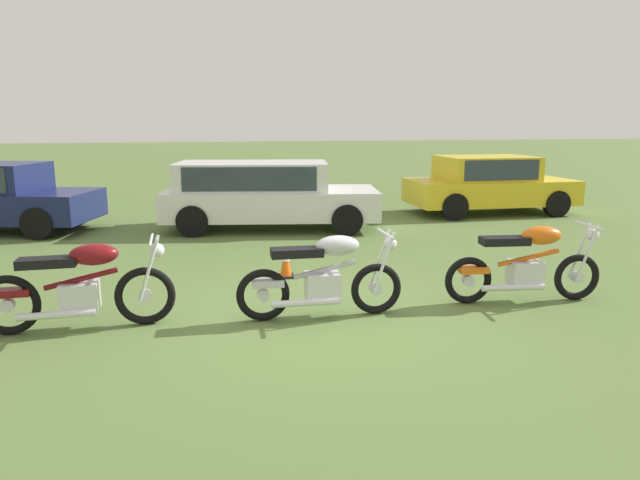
% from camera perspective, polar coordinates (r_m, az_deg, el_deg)
% --- Properties ---
extents(ground_plane, '(120.00, 120.00, 0.00)m').
position_cam_1_polar(ground_plane, '(6.82, 0.31, -7.75)').
color(ground_plane, '#567038').
extents(motorcycle_maroon, '(2.10, 0.64, 1.02)m').
position_cam_1_polar(motorcycle_maroon, '(6.84, -22.91, -4.37)').
color(motorcycle_maroon, black).
rests_on(motorcycle_maroon, ground).
extents(motorcycle_silver, '(1.98, 0.64, 1.02)m').
position_cam_1_polar(motorcycle_silver, '(6.70, 0.29, -3.73)').
color(motorcycle_silver, black).
rests_on(motorcycle_silver, ground).
extents(motorcycle_orange, '(2.06, 0.64, 1.02)m').
position_cam_1_polar(motorcycle_orange, '(7.73, 19.91, -2.32)').
color(motorcycle_orange, black).
rests_on(motorcycle_orange, ground).
extents(car_white, '(4.76, 2.61, 1.43)m').
position_cam_1_polar(car_white, '(12.34, -5.81, 5.00)').
color(car_white, silver).
rests_on(car_white, ground).
extents(car_yellow, '(4.10, 1.99, 1.43)m').
position_cam_1_polar(car_yellow, '(14.96, 16.45, 5.61)').
color(car_yellow, gold).
rests_on(car_yellow, ground).
extents(traffic_cone, '(0.25, 0.25, 0.52)m').
position_cam_1_polar(traffic_cone, '(8.49, -3.44, -2.18)').
color(traffic_cone, '#EA590F').
rests_on(traffic_cone, ground).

